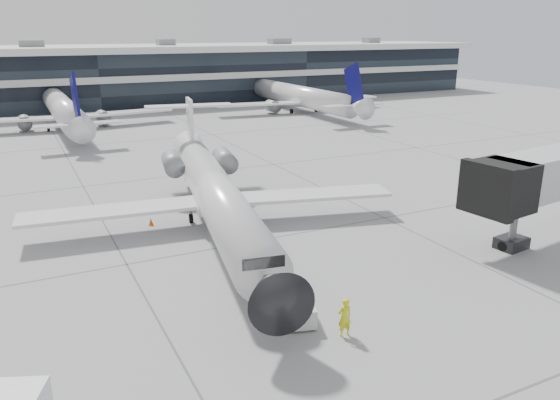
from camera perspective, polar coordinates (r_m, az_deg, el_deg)
ground at (r=38.78m, az=-1.10°, el=-4.05°), size 220.00×220.00×0.00m
terminal at (r=116.04m, az=-19.18°, el=11.89°), size 170.00×22.00×10.00m
bg_jet_center at (r=89.09m, az=-21.51°, el=7.01°), size 32.00×40.00×9.60m
bg_jet_right at (r=100.66m, az=1.95°, el=9.26°), size 32.00×40.00×9.60m
regional_jet at (r=40.62m, az=-6.82°, el=0.87°), size 27.51×34.29×7.95m
ramp_worker at (r=26.91m, az=6.77°, el=-12.07°), size 0.73×0.49×1.97m
baggage_tug at (r=28.18m, az=1.91°, el=-11.23°), size 2.02×2.67×1.51m
traffic_cone at (r=42.42m, az=-13.33°, el=-2.23°), size 0.41×0.41×0.58m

